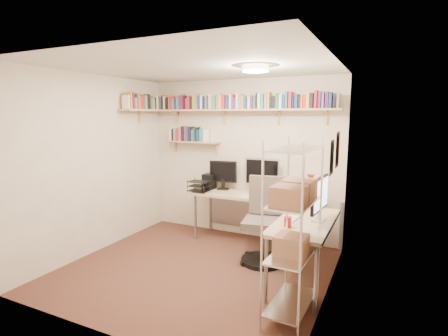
# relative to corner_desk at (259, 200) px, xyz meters

# --- Properties ---
(ground) EXTENTS (3.20, 3.20, 0.00)m
(ground) POSITION_rel_corner_desk_xyz_m (-0.49, -0.96, -0.74)
(ground) COLOR #4C2920
(ground) RESTS_ON ground
(room_shell) EXTENTS (3.24, 3.04, 2.52)m
(room_shell) POSITION_rel_corner_desk_xyz_m (-0.49, -0.96, 0.81)
(room_shell) COLOR beige
(room_shell) RESTS_ON ground
(wall_shelves) EXTENTS (3.12, 1.09, 0.80)m
(wall_shelves) POSITION_rel_corner_desk_xyz_m (-0.90, 0.33, 1.28)
(wall_shelves) COLOR tan
(wall_shelves) RESTS_ON ground
(corner_desk) EXTENTS (2.30, 1.95, 1.30)m
(corner_desk) POSITION_rel_corner_desk_xyz_m (0.00, 0.00, 0.00)
(corner_desk) COLOR #CDB385
(corner_desk) RESTS_ON ground
(office_chair) EXTENTS (0.60, 0.60, 1.13)m
(office_chair) POSITION_rel_corner_desk_xyz_m (0.20, -0.34, -0.27)
(office_chair) COLOR black
(office_chair) RESTS_ON ground
(wire_rack) EXTENTS (0.39, 0.76, 1.73)m
(wire_rack) POSITION_rel_corner_desk_xyz_m (0.87, -1.47, 0.27)
(wire_rack) COLOR silver
(wire_rack) RESTS_ON ground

